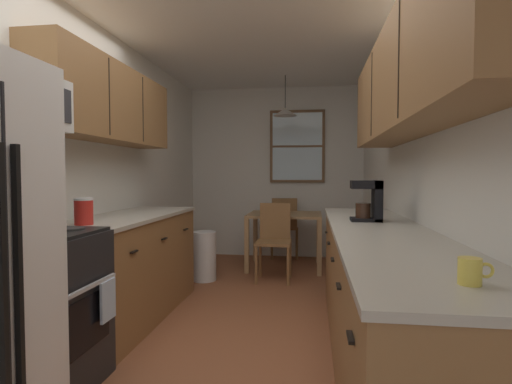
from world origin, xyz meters
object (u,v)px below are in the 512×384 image
object	(u,v)px
microwave_over_range	(11,100)
storage_canister	(84,211)
dining_chair_near	(274,237)
dining_chair_far	(284,225)
coffee_maker	(370,200)
stove_range	(35,311)
dining_table	(285,222)
mug_by_coffeemaker	(471,271)
trash_bin	(204,256)

from	to	relation	value
microwave_over_range	storage_canister	size ratio (longest dim) A/B	3.23
dining_chair_near	dining_chair_far	size ratio (longest dim) A/B	1.00
microwave_over_range	dining_chair_far	bearing A→B (deg)	72.48
microwave_over_range	dining_chair_near	size ratio (longest dim) A/B	0.66
storage_canister	coffee_maker	xyz separation A→B (m)	(1.98, 0.49, 0.07)
stove_range	dining_table	distance (m)	3.53
microwave_over_range	dining_chair_near	distance (m)	3.18
microwave_over_range	mug_by_coffeemaker	bearing A→B (deg)	-18.65
stove_range	dining_chair_far	size ratio (longest dim) A/B	1.22
dining_table	dining_chair_far	distance (m)	0.64
storage_canister	coffee_maker	bearing A→B (deg)	13.92
coffee_maker	mug_by_coffeemaker	size ratio (longest dim) A/B	2.80
dining_table	storage_canister	xyz separation A→B (m)	(-1.19, -2.80, 0.37)
dining_table	dining_chair_far	world-z (taller)	dining_chair_far
coffee_maker	storage_canister	bearing A→B (deg)	-166.08
mug_by_coffeemaker	stove_range	bearing A→B (deg)	160.40
dining_chair_near	trash_bin	xyz separation A→B (m)	(-0.81, -0.16, -0.21)
dining_table	mug_by_coffeemaker	size ratio (longest dim) A/B	8.91
trash_bin	dining_chair_far	bearing A→B (deg)	59.23
microwave_over_range	dining_chair_far	distance (m)	4.29
dining_table	trash_bin	world-z (taller)	dining_table
microwave_over_range	storage_canister	world-z (taller)	microwave_over_range
dining_table	dining_chair_near	size ratio (longest dim) A/B	1.07
dining_table	dining_chair_near	world-z (taller)	dining_chair_near
dining_table	mug_by_coffeemaker	distance (m)	4.15
storage_canister	mug_by_coffeemaker	world-z (taller)	storage_canister
coffee_maker	mug_by_coffeemaker	world-z (taller)	coffee_maker
dining_chair_near	mug_by_coffeemaker	size ratio (longest dim) A/B	8.36
dining_chair_near	trash_bin	world-z (taller)	dining_chair_near
stove_range	dining_table	world-z (taller)	stove_range
microwave_over_range	dining_table	world-z (taller)	microwave_over_range
dining_chair_near	coffee_maker	xyz separation A→B (m)	(0.87, -1.69, 0.56)
microwave_over_range	dining_chair_far	xyz separation A→B (m)	(1.25, 3.94, -1.16)
microwave_over_range	trash_bin	size ratio (longest dim) A/B	1.04
stove_range	dining_chair_near	size ratio (longest dim) A/B	1.22
dining_table	mug_by_coffeemaker	world-z (taller)	mug_by_coffeemaker
mug_by_coffeemaker	microwave_over_range	bearing A→B (deg)	161.35
storage_canister	trash_bin	bearing A→B (deg)	81.53
dining_table	trash_bin	xyz separation A→B (m)	(-0.89, -0.78, -0.33)
microwave_over_range	mug_by_coffeemaker	size ratio (longest dim) A/B	5.54
stove_range	trash_bin	bearing A→B (deg)	83.38
stove_range	storage_canister	bearing A→B (deg)	90.61
dining_table	storage_canister	bearing A→B (deg)	-113.10
microwave_over_range	dining_table	bearing A→B (deg)	68.60
trash_bin	mug_by_coffeemaker	size ratio (longest dim) A/B	5.35
stove_range	storage_canister	world-z (taller)	stove_range
stove_range	dining_table	xyz separation A→B (m)	(1.19, 3.32, 0.15)
storage_canister	microwave_over_range	bearing A→B (deg)	-101.66
dining_table	dining_chair_far	bearing A→B (deg)	95.22
trash_bin	mug_by_coffeemaker	world-z (taller)	mug_by_coffeemaker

